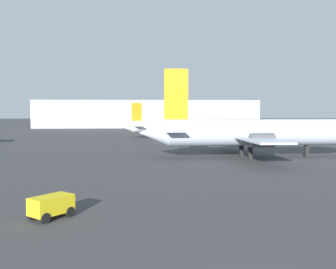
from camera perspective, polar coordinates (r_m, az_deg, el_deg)
name	(u,v)px	position (r m, az deg, el deg)	size (l,w,h in m)	color
airplane_on_taxiway	(252,132)	(50.97, 12.51, 0.32)	(30.35, 22.64, 11.55)	#B2BCCC
airplane_far_left	(174,126)	(86.72, 0.89, 1.27)	(24.71, 19.34, 7.95)	white
baggage_cart	(51,205)	(23.22, -17.12, -10.14)	(2.55, 2.67, 1.30)	gold
terminal_building	(147,114)	(146.55, -3.16, 3.11)	(81.56, 22.47, 10.03)	#B7B7B2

